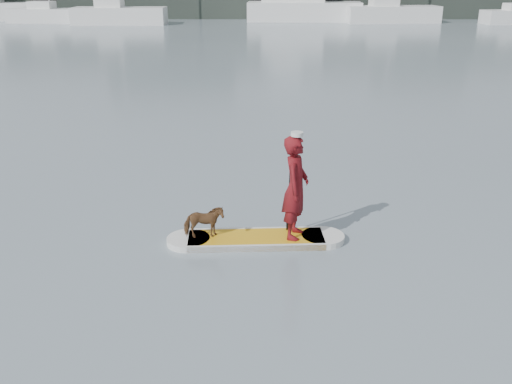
{
  "coord_description": "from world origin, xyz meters",
  "views": [
    {
      "loc": [
        -0.15,
        -12.07,
        4.7
      ],
      "look_at": [
        -0.2,
        -2.54,
        1.0
      ],
      "focal_mm": 40.0,
      "sensor_mm": 36.0,
      "label": 1
    }
  ],
  "objects_px": {
    "sailboat_b": "(50,14)",
    "paddler": "(296,187)",
    "dog": "(204,222)",
    "sailboat_c": "(119,14)",
    "motor_yacht_a": "(299,1)",
    "paddleboard": "(256,239)",
    "sailboat_e": "(391,13)"
  },
  "relations": [
    {
      "from": "sailboat_e",
      "to": "sailboat_c",
      "type": "bearing_deg",
      "value": 178.57
    },
    {
      "from": "motor_yacht_a",
      "to": "dog",
      "type": "bearing_deg",
      "value": -92.8
    },
    {
      "from": "dog",
      "to": "motor_yacht_a",
      "type": "xyz_separation_m",
      "value": [
        5.02,
        50.2,
        1.47
      ]
    },
    {
      "from": "paddler",
      "to": "dog",
      "type": "xyz_separation_m",
      "value": [
        -1.67,
        -0.08,
        -0.65
      ]
    },
    {
      "from": "paddleboard",
      "to": "paddler",
      "type": "bearing_deg",
      "value": 0.0
    },
    {
      "from": "paddleboard",
      "to": "sailboat_c",
      "type": "relative_size",
      "value": 0.27
    },
    {
      "from": "paddler",
      "to": "sailboat_e",
      "type": "distance_m",
      "value": 49.83
    },
    {
      "from": "paddleboard",
      "to": "sailboat_c",
      "type": "distance_m",
      "value": 48.18
    },
    {
      "from": "sailboat_b",
      "to": "paddler",
      "type": "bearing_deg",
      "value": -61.86
    },
    {
      "from": "sailboat_b",
      "to": "motor_yacht_a",
      "type": "distance_m",
      "value": 24.4
    },
    {
      "from": "dog",
      "to": "sailboat_c",
      "type": "xyz_separation_m",
      "value": [
        -12.19,
        46.4,
        0.49
      ]
    },
    {
      "from": "sailboat_e",
      "to": "paddleboard",
      "type": "bearing_deg",
      "value": -110.76
    },
    {
      "from": "sailboat_c",
      "to": "motor_yacht_a",
      "type": "height_order",
      "value": "sailboat_c"
    },
    {
      "from": "paddleboard",
      "to": "sailboat_b",
      "type": "height_order",
      "value": "sailboat_b"
    },
    {
      "from": "sailboat_b",
      "to": "sailboat_e",
      "type": "bearing_deg",
      "value": 4.97
    },
    {
      "from": "motor_yacht_a",
      "to": "sailboat_e",
      "type": "bearing_deg",
      "value": -8.64
    },
    {
      "from": "paddler",
      "to": "sailboat_c",
      "type": "relative_size",
      "value": 0.15
    },
    {
      "from": "sailboat_e",
      "to": "motor_yacht_a",
      "type": "height_order",
      "value": "sailboat_e"
    },
    {
      "from": "paddleboard",
      "to": "sailboat_c",
      "type": "xyz_separation_m",
      "value": [
        -13.14,
        46.35,
        0.86
      ]
    },
    {
      "from": "sailboat_c",
      "to": "motor_yacht_a",
      "type": "relative_size",
      "value": 1.09
    },
    {
      "from": "paddler",
      "to": "motor_yacht_a",
      "type": "relative_size",
      "value": 0.17
    },
    {
      "from": "paddleboard",
      "to": "sailboat_c",
      "type": "height_order",
      "value": "sailboat_c"
    },
    {
      "from": "paddler",
      "to": "motor_yacht_a",
      "type": "xyz_separation_m",
      "value": [
        3.35,
        50.12,
        0.82
      ]
    },
    {
      "from": "sailboat_b",
      "to": "sailboat_c",
      "type": "bearing_deg",
      "value": -9.53
    },
    {
      "from": "sailboat_e",
      "to": "motor_yacht_a",
      "type": "distance_m",
      "value": 9.08
    },
    {
      "from": "dog",
      "to": "motor_yacht_a",
      "type": "bearing_deg",
      "value": -15.71
    },
    {
      "from": "paddleboard",
      "to": "sailboat_b",
      "type": "distance_m",
      "value": 52.22
    },
    {
      "from": "sailboat_b",
      "to": "dog",
      "type": "bearing_deg",
      "value": -63.58
    },
    {
      "from": "paddler",
      "to": "dog",
      "type": "bearing_deg",
      "value": 106.43
    },
    {
      "from": "dog",
      "to": "sailboat_b",
      "type": "bearing_deg",
      "value": 11.81
    },
    {
      "from": "paddleboard",
      "to": "motor_yacht_a",
      "type": "xyz_separation_m",
      "value": [
        4.07,
        50.15,
        1.84
      ]
    },
    {
      "from": "paddleboard",
      "to": "dog",
      "type": "relative_size",
      "value": 4.55
    }
  ]
}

